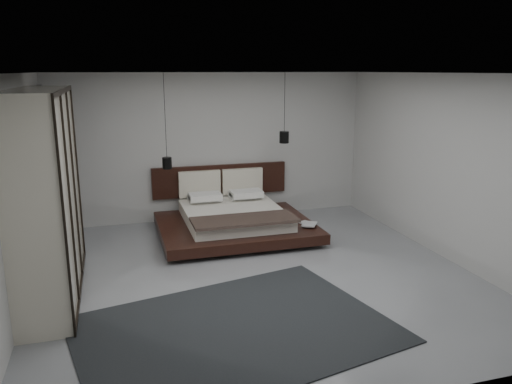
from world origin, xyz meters
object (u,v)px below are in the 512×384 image
object	(u,v)px
pendant_right	(284,137)
rug	(235,330)
bed	(233,218)
wardrobe	(46,195)
pendant_left	(167,162)
lattice_screen	(45,165)

from	to	relation	value
pendant_right	rug	world-z (taller)	pendant_right
bed	rug	world-z (taller)	bed
bed	rug	size ratio (longest dim) A/B	0.77
rug	wardrobe	bearing A→B (deg)	140.80
rug	pendant_left	bearing A→B (deg)	94.23
bed	wardrobe	xyz separation A→B (m)	(-2.83, -1.69, 1.03)
pendant_left	wardrobe	distance (m)	2.72
bed	pendant_right	world-z (taller)	pendant_right
pendant_right	rug	distance (m)	4.49
lattice_screen	bed	distance (m)	3.29
wardrobe	pendant_left	bearing A→B (deg)	50.13
bed	pendant_left	xyz separation A→B (m)	(-1.08, 0.40, 0.99)
bed	wardrobe	bearing A→B (deg)	-149.13
wardrobe	rug	bearing A→B (deg)	-39.20
lattice_screen	bed	xyz separation A→B (m)	(3.08, -0.54, -1.02)
pendant_left	rug	distance (m)	3.96
lattice_screen	rug	world-z (taller)	lattice_screen
pendant_right	wardrobe	size ratio (longest dim) A/B	0.48
pendant_left	wardrobe	size ratio (longest dim) A/B	0.61
bed	lattice_screen	bearing A→B (deg)	170.12
pendant_left	wardrobe	xyz separation A→B (m)	(-1.75, -2.09, 0.04)
rug	lattice_screen	bearing A→B (deg)	120.41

